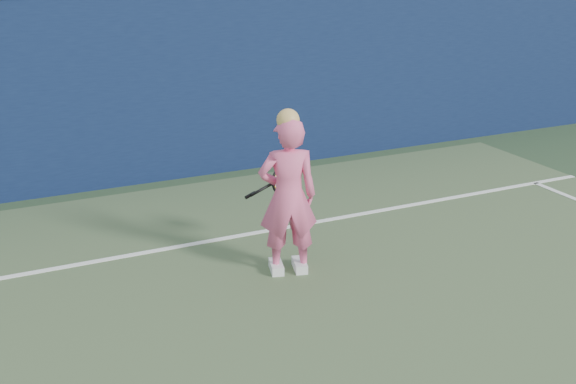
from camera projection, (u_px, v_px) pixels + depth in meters
backstop_wall at (138, 91)px, 9.67m from camera, size 24.00×0.40×2.50m
player at (288, 196)px, 7.03m from camera, size 0.66×0.52×1.67m
racket at (280, 181)px, 7.50m from camera, size 0.59×0.17×0.32m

